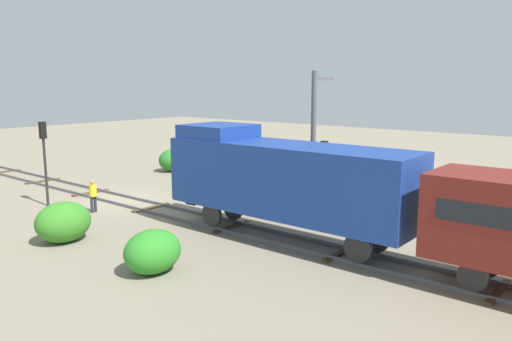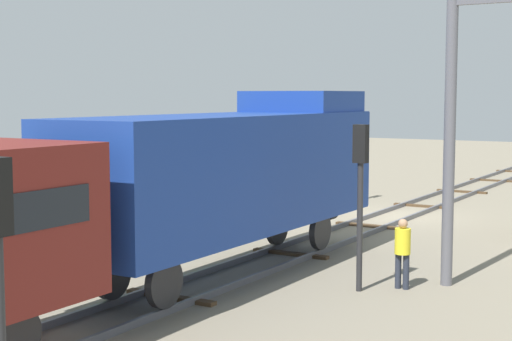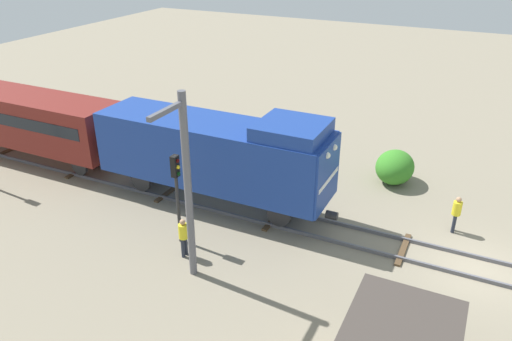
{
  "view_description": "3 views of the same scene",
  "coord_description": "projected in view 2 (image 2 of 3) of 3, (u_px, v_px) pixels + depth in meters",
  "views": [
    {
      "loc": [
        16.48,
        23.69,
        6.61
      ],
      "look_at": [
        -1.14,
        9.22,
        2.61
      ],
      "focal_mm": 35.0,
      "sensor_mm": 36.0,
      "label": 1
    },
    {
      "loc": [
        -10.69,
        28.42,
        4.64
      ],
      "look_at": [
        1.48,
        8.12,
        2.36
      ],
      "focal_mm": 55.0,
      "sensor_mm": 36.0,
      "label": 2
    },
    {
      "loc": [
        -17.88,
        0.94,
        11.98
      ],
      "look_at": [
        -0.3,
        9.45,
        2.39
      ],
      "focal_mm": 35.0,
      "sensor_mm": 36.0,
      "label": 3
    }
  ],
  "objects": [
    {
      "name": "traffic_signal_near",
      "position": [
        343.0,
        130.0,
        33.19
      ],
      "size": [
        0.32,
        0.34,
        4.59
      ],
      "color": "#262628",
      "rests_on": "ground"
    },
    {
      "name": "worker_by_signal",
      "position": [
        403.0,
        248.0,
        18.75
      ],
      "size": [
        0.38,
        0.38,
        1.7
      ],
      "rotation": [
        0.0,
        0.0,
        1.59
      ],
      "color": "#262B38",
      "rests_on": "ground"
    },
    {
      "name": "bush_far",
      "position": [
        202.0,
        197.0,
        29.26
      ],
      "size": [
        2.36,
        1.93,
        1.72
      ],
      "primitive_type": "ellipsoid",
      "color": "#378326",
      "rests_on": "ground"
    },
    {
      "name": "worker_near_track",
      "position": [
        327.0,
        190.0,
        30.27
      ],
      "size": [
        0.38,
        0.38,
        1.7
      ],
      "rotation": [
        0.0,
        0.0,
        4.75
      ],
      "color": "#262B38",
      "rests_on": "ground"
    },
    {
      "name": "catenary_mast",
      "position": [
        453.0,
        128.0,
        18.82
      ],
      "size": [
        1.94,
        0.28,
        7.24
      ],
      "color": "#595960",
      "rests_on": "ground"
    },
    {
      "name": "ground_plane",
      "position": [
        397.0,
        216.0,
        30.18
      ],
      "size": [
        103.64,
        103.64,
        0.0
      ],
      "primitive_type": "plane",
      "color": "gray"
    },
    {
      "name": "traffic_signal_mid",
      "position": [
        361.0,
        175.0,
        18.38
      ],
      "size": [
        0.32,
        0.34,
        3.96
      ],
      "color": "#262628",
      "rests_on": "ground"
    },
    {
      "name": "railway_track",
      "position": [
        397.0,
        214.0,
        30.17
      ],
      "size": [
        2.4,
        69.09,
        0.16
      ],
      "color": "#595960",
      "rests_on": "ground"
    },
    {
      "name": "locomotive",
      "position": [
        235.0,
        169.0,
        20.0
      ],
      "size": [
        2.9,
        11.6,
        4.6
      ],
      "color": "navy",
      "rests_on": "railway_track"
    },
    {
      "name": "bush_mid",
      "position": [
        101.0,
        220.0,
        24.35
      ],
      "size": [
        2.14,
        1.75,
        1.56
      ],
      "primitive_type": "ellipsoid",
      "color": "#2D8826",
      "rests_on": "ground"
    }
  ]
}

